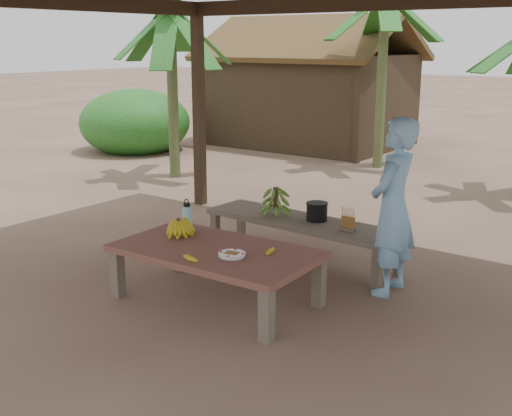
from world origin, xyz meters
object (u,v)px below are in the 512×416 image
Objects in this scene: work_table at (216,255)px; bench at (301,225)px; ripe_banana_bunch at (179,226)px; water_flask at (187,218)px; plate at (232,255)px; cooking_pot at (317,212)px; woman at (393,207)px.

bench is at bearing 87.50° from work_table.
water_flask reaches higher than ripe_banana_bunch.
plate is 0.87m from water_flask.
cooking_pot is 0.13× the size of woman.
bench is 1.52m from plate.
woman reaches higher than water_flask.
bench is at bearing 66.49° from ripe_banana_bunch.
ripe_banana_bunch is 2.00m from woman.
woman is (1.71, 0.90, 0.18)m from water_flask.
ripe_banana_bunch is 1.54m from cooking_pot.
ripe_banana_bunch is (-0.55, 0.11, 0.15)m from work_table.
work_table is at bearing 160.24° from plate.
water_flask is 1.49× the size of cooking_pot.
work_table is at bearing -11.43° from ripe_banana_bunch.
cooking_pot is at bearing -111.03° from woman.
water_flask is at bearing 158.16° from plate.
bench is 1.26m from woman.
work_table is at bearing -22.79° from water_flask.
plate is 0.14× the size of woman.
ripe_banana_bunch is at bearing -91.23° from water_flask.
woman reaches higher than plate.
cooking_pot is (0.14, 0.07, 0.15)m from bench.
work_table is at bearing -96.11° from cooking_pot.
woman is at bearing -18.99° from cooking_pot.
ripe_banana_bunch reaches higher than bench.
cooking_pot is at bearing 28.42° from bench.
water_flask is at bearing -64.31° from woman.
ripe_banana_bunch is at bearing -117.42° from cooking_pot.
bench is at bearing 99.24° from plate.
work_table is 7.81× the size of plate.
bench is 10.09× the size of cooking_pot.
cooking_pot is at bearing 93.60° from plate.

